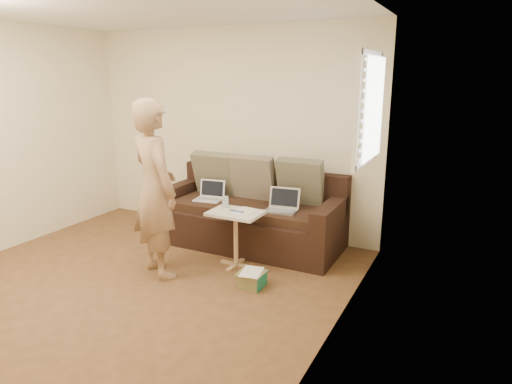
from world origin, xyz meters
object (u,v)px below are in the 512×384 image
Objects in this scene: laptop_white at (208,200)px; striped_box at (251,279)px; person at (155,189)px; laptop_silver at (281,212)px; drinking_glass at (225,202)px; side_table at (236,239)px; sofa at (249,211)px.

striped_box is at bearing -48.49° from laptop_white.
person is at bearing -171.85° from striped_box.
laptop_silver is 0.20× the size of person.
laptop_white is at bearing 139.38° from striped_box.
drinking_glass is at bearing 139.55° from striped_box.
laptop_silver reaches higher than striped_box.
laptop_white is at bearing 139.18° from drinking_glass.
laptop_white reaches higher than striped_box.
person is at bearing -95.12° from laptop_white.
drinking_glass reaches higher than side_table.
sofa is 1.33m from person.
laptop_silver is 0.99m from laptop_white.
side_table is (-0.31, -0.48, -0.21)m from laptop_silver.
laptop_silver is at bearing 57.00° from side_table.
side_table is at bearing -75.91° from sofa.
side_table is at bearing 135.04° from striped_box.
laptop_silver is 1.09× the size of laptop_white.
laptop_silver is at bearing 37.94° from drinking_glass.
striped_box is at bearing -61.83° from sofa.
sofa is at bearing 118.17° from striped_box.
laptop_silver is at bearing 94.68° from striped_box.
side_table is at bearing -28.44° from drinking_glass.
laptop_silver is 0.97m from striped_box.
sofa reaches higher than laptop_white.
sofa is at bearing 104.09° from side_table.
laptop_white is 1.46m from striped_box.
laptop_silver is 0.58× the size of side_table.
drinking_glass is (0.44, 0.62, -0.23)m from person.
sofa is 1.19m from striped_box.
side_table is 5.09× the size of drinking_glass.
person is 2.96× the size of side_table.
drinking_glass is (-0.02, -0.53, 0.25)m from sofa.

